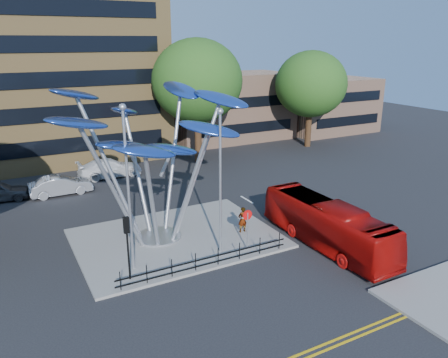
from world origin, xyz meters
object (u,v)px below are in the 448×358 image
street_lamp_left (127,175)px  parked_car_right (110,168)px  traffic_light_island (127,235)px  pedestrian (242,220)px  tree_right (197,81)px  leaf_sculpture (151,130)px  tree_far (311,84)px  parked_car_mid (61,185)px  street_lamp_right (220,170)px  no_entry_sign_island (247,223)px  red_bus (327,224)px

street_lamp_left → parked_car_right: bearing=79.6°
traffic_light_island → pedestrian: size_ratio=2.05×
tree_right → leaf_sculpture: (-10.07, -15.32, -1.16)m
parked_car_right → tree_far: bearing=-89.1°
traffic_light_island → parked_car_mid: traffic_light_island is taller
street_lamp_right → no_entry_sign_island: (1.50, -0.48, -3.28)m
parked_car_mid → no_entry_sign_island: bearing=-154.1°
street_lamp_right → parked_car_mid: size_ratio=1.74×
tree_right → no_entry_sign_island: size_ratio=4.94×
tree_far → traffic_light_island: size_ratio=3.16×
tree_right → parked_car_mid: (-13.98, -4.00, -7.25)m
traffic_light_island → street_lamp_right: bearing=5.2°
street_lamp_right → traffic_light_island: size_ratio=2.42×
tree_right → street_lamp_right: tree_right is taller
red_bus → pedestrian: red_bus is taller
no_entry_sign_island → pedestrian: 2.59m
street_lamp_right → parked_car_right: size_ratio=1.48×
traffic_light_island → street_lamp_left: bearing=63.4°
pedestrian → parked_car_right: (-4.30, 16.23, -0.17)m
tree_far → street_lamp_right: (-21.50, -19.00, -2.01)m
leaf_sculpture → parked_car_right: 15.55m
pedestrian → tree_far: bearing=-136.6°
no_entry_sign_island → parked_car_right: size_ratio=0.44×
tree_far → parked_car_right: 24.15m
street_lamp_right → no_entry_sign_island: 3.64m
street_lamp_right → parked_car_right: street_lamp_right is taller
parked_car_right → red_bus: bearing=-160.0°
street_lamp_right → traffic_light_island: (-5.50, -0.50, -2.48)m
tree_far → street_lamp_left: 32.37m
street_lamp_left → parked_car_right: (3.20, 17.48, -4.54)m
tree_far → leaf_sculpture: size_ratio=0.85×
leaf_sculpture → street_lamp_left: bearing=-127.4°
pedestrian → parked_car_mid: (-8.98, 13.24, -0.20)m
parked_car_mid → parked_car_right: bearing=-58.9°
traffic_light_island → no_entry_sign_island: bearing=0.1°
traffic_light_island → parked_car_right: bearing=78.7°
tree_right → pedestrian: size_ratio=7.24×
street_lamp_left → parked_car_mid: street_lamp_left is taller
street_lamp_left → traffic_light_island: 2.96m
traffic_light_island → tree_right: bearing=56.3°
tree_right → pedestrian: bearing=-106.2°
tree_right → no_entry_sign_island: bearing=-107.1°
tree_far → leaf_sculpture: 28.53m
street_lamp_right → traffic_light_island: 6.05m
street_lamp_right → tree_far: bearing=41.5°
tree_right → traffic_light_island: bearing=-123.7°
tree_far → traffic_light_island: (-27.00, -19.50, -4.49)m
tree_right → red_bus: bearing=-93.8°
parked_car_right → parked_car_mid: bearing=120.9°
tree_right → parked_car_right: (-9.30, -1.02, -7.22)m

